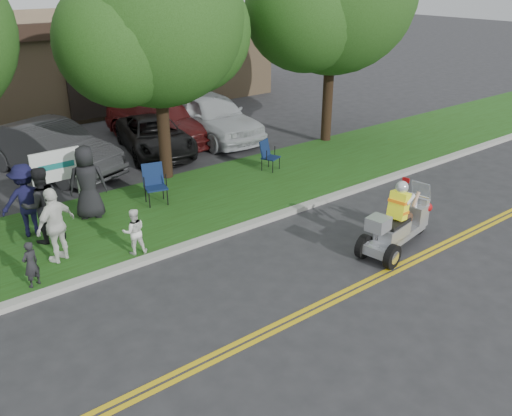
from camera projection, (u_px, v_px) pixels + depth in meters
ground at (323, 285)px, 10.93m from camera, size 120.00×120.00×0.00m
centerline_near at (344, 297)px, 10.52m from camera, size 60.00×0.10×0.01m
centerline_far at (338, 294)px, 10.63m from camera, size 60.00×0.10×0.01m
curb at (234, 230)px, 13.11m from camera, size 60.00×0.25×0.12m
grass_verge at (188, 203)px, 14.66m from camera, size 60.00×4.00×0.10m
commercial_building at (66, 60)px, 24.91m from camera, size 18.00×8.20×4.00m
tree_mid at (158, 26)px, 14.65m from camera, size 5.88×4.80×7.05m
business_sign at (57, 169)px, 13.54m from camera, size 1.25×0.06×1.75m
trike_scooter at (398, 226)px, 12.10m from camera, size 2.55×1.00×1.67m
lawn_chair_a at (154, 181)px, 14.34m from camera, size 0.68×0.69×1.06m
lawn_chair_b at (268, 153)px, 16.73m from camera, size 0.64×0.65×0.93m
spectator_adult_mid at (42, 205)px, 12.14m from camera, size 0.87×0.68×1.78m
spectator_adult_right at (56, 225)px, 11.35m from camera, size 1.05×0.75×1.66m
spectator_chair_a at (27, 200)px, 12.45m from camera, size 1.25×0.89×1.74m
spectator_chair_b at (88, 182)px, 13.33m from camera, size 1.07×0.90×1.86m
child_left at (31, 264)px, 10.53m from camera, size 0.41×0.35×0.97m
child_right at (134, 231)px, 11.76m from camera, size 0.60×0.53×1.05m
parked_car_left at (51, 149)px, 16.58m from camera, size 3.24×5.15×1.60m
parked_car_mid at (155, 136)px, 18.53m from camera, size 3.03×4.75×1.22m
parked_car_right at (162, 121)px, 19.96m from camera, size 3.20×5.30×1.44m
parked_car_far_right at (211, 116)px, 20.06m from camera, size 2.21×5.11×1.72m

